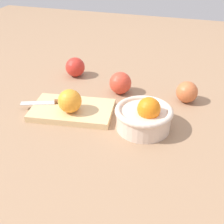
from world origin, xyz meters
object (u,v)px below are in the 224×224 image
bowl (144,116)px  apple_front_right (75,67)px  cutting_board (72,110)px  apple_front_center (120,83)px  knife (51,102)px  apple_front_left (187,92)px  orange_on_board (70,101)px

bowl → apple_front_right: bowl is taller
cutting_board → bowl: bearing=175.6°
cutting_board → apple_front_center: apple_front_center is taller
bowl → knife: 0.31m
bowl → cutting_board: bowl is taller
knife → apple_front_left: size_ratio=2.08×
knife → apple_front_left: apple_front_left is taller
apple_front_center → bowl: bearing=122.9°
orange_on_board → apple_front_right: size_ratio=0.96×
cutting_board → orange_on_board: 0.05m
cutting_board → apple_front_right: size_ratio=3.39×
bowl → apple_front_center: 0.23m
cutting_board → apple_front_left: (-0.34, -0.18, 0.03)m
apple_front_center → knife: bearing=42.6°
cutting_board → orange_on_board: orange_on_board is taller
cutting_board → apple_front_left: size_ratio=3.53×
bowl → knife: size_ratio=1.11×
cutting_board → knife: 0.08m
bowl → apple_front_right: size_ratio=2.22×
orange_on_board → apple_front_center: (-0.11, -0.20, -0.02)m
orange_on_board → apple_front_center: size_ratio=0.93×
orange_on_board → apple_front_left: 0.39m
apple_front_center → apple_front_left: size_ratio=1.08×
orange_on_board → apple_front_left: orange_on_board is taller
apple_front_center → apple_front_right: (0.21, -0.09, -0.00)m
cutting_board → apple_front_center: 0.21m
orange_on_board → apple_front_left: (-0.34, -0.20, -0.02)m
apple_front_left → orange_on_board: bearing=31.0°
bowl → apple_front_left: size_ratio=2.32×
knife → apple_front_right: size_ratio=2.00×
bowl → apple_front_left: bearing=-117.9°
apple_front_center → apple_front_left: (-0.23, -0.01, -0.00)m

